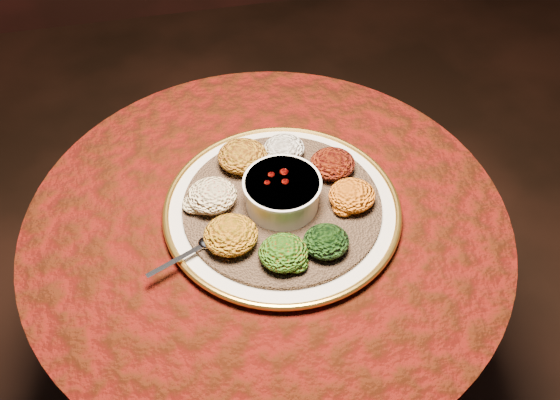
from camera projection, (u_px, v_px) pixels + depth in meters
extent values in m
plane|color=black|center=(271.00, 385.00, 1.78)|extent=(4.00, 4.00, 0.00)
cylinder|color=black|center=(271.00, 382.00, 1.76)|extent=(0.44, 0.44, 0.04)
cylinder|color=black|center=(269.00, 323.00, 1.52)|extent=(0.12, 0.12, 0.68)
cylinder|color=black|center=(267.00, 230.00, 1.25)|extent=(0.80, 0.80, 0.04)
cylinder|color=#3E0905|center=(268.00, 272.00, 1.36)|extent=(0.93, 0.93, 0.34)
cylinder|color=#3E0905|center=(267.00, 222.00, 1.23)|extent=(0.96, 0.96, 0.01)
cylinder|color=beige|center=(282.00, 210.00, 1.23)|extent=(0.60, 0.60, 0.02)
torus|color=gold|center=(282.00, 208.00, 1.23)|extent=(0.47, 0.47, 0.01)
cylinder|color=brown|center=(282.00, 206.00, 1.22)|extent=(0.51, 0.51, 0.01)
cylinder|color=silver|center=(282.00, 193.00, 1.19)|extent=(0.14, 0.14, 0.06)
cylinder|color=silver|center=(282.00, 183.00, 1.17)|extent=(0.15, 0.15, 0.01)
cylinder|color=#580904|center=(282.00, 186.00, 1.18)|extent=(0.12, 0.12, 0.01)
ellipsoid|color=silver|center=(210.00, 241.00, 1.15)|extent=(0.05, 0.03, 0.01)
cube|color=silver|center=(177.00, 260.00, 1.12)|extent=(0.12, 0.06, 0.00)
ellipsoid|color=white|center=(284.00, 149.00, 1.29)|extent=(0.09, 0.08, 0.04)
ellipsoid|color=black|center=(332.00, 164.00, 1.26)|extent=(0.09, 0.09, 0.04)
ellipsoid|color=#A3590D|center=(352.00, 195.00, 1.20)|extent=(0.09, 0.09, 0.04)
ellipsoid|color=black|center=(326.00, 241.00, 1.13)|extent=(0.09, 0.08, 0.04)
ellipsoid|color=#A02A0A|center=(283.00, 253.00, 1.11)|extent=(0.09, 0.09, 0.04)
ellipsoid|color=#C06811|center=(231.00, 235.00, 1.13)|extent=(0.10, 0.10, 0.05)
ellipsoid|color=maroon|center=(212.00, 196.00, 1.20)|extent=(0.10, 0.09, 0.05)
ellipsoid|color=#A56E13|center=(243.00, 156.00, 1.27)|extent=(0.10, 0.10, 0.05)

